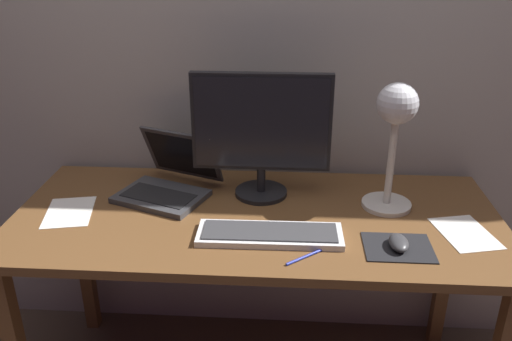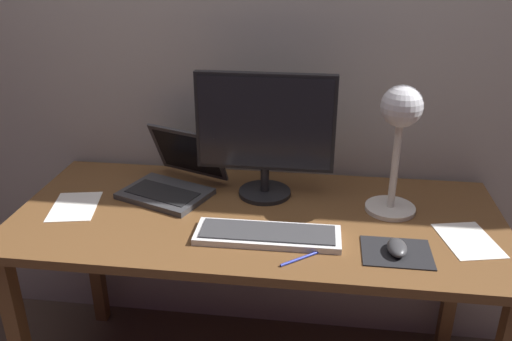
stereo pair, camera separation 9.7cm
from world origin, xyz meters
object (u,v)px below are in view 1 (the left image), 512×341
at_px(monitor, 261,129).
at_px(keyboard_main, 270,234).
at_px(desk_lamp, 395,122).
at_px(pen, 306,257).
at_px(laptop, 171,176).
at_px(mouse, 399,243).

xyz_separation_m(monitor, keyboard_main, (0.04, -0.29, -0.23)).
bearing_deg(desk_lamp, monitor, 171.68).
relative_size(desk_lamp, pen, 3.05).
distance_m(laptop, mouse, 0.81).
bearing_deg(laptop, monitor, -0.73).
bearing_deg(pen, laptop, 139.62).
xyz_separation_m(monitor, desk_lamp, (0.43, -0.06, 0.06)).
height_order(monitor, pen, monitor).
relative_size(laptop, pen, 2.72).
bearing_deg(laptop, pen, -40.38).
relative_size(keyboard_main, laptop, 1.16).
bearing_deg(keyboard_main, monitor, 98.37).
bearing_deg(mouse, desk_lamp, 88.31).
distance_m(monitor, pen, 0.49).
bearing_deg(pen, keyboard_main, 136.00).
relative_size(monitor, mouse, 4.90).
height_order(monitor, keyboard_main, monitor).
bearing_deg(monitor, desk_lamp, -8.32).
bearing_deg(mouse, laptop, 155.79).
relative_size(keyboard_main, pen, 3.16).
height_order(keyboard_main, laptop, laptop).
distance_m(desk_lamp, mouse, 0.39).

